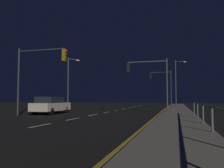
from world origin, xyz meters
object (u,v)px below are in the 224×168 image
object	(u,v)px
car	(51,105)
traffic_light_far_center	(148,74)
traffic_light_overhead_east	(161,81)
street_lamp_across_street	(70,78)
street_lamp_median	(177,79)
traffic_light_near_right	(39,67)

from	to	relation	value
car	traffic_light_far_center	distance (m)	9.55
traffic_light_overhead_east	street_lamp_across_street	world-z (taller)	street_lamp_across_street
traffic_light_far_center	street_lamp_median	distance (m)	18.98
traffic_light_near_right	street_lamp_across_street	xyz separation A→B (m)	(-2.31, 10.65, 0.01)
traffic_light_far_center	street_lamp_across_street	bearing A→B (deg)	155.33
car	traffic_light_far_center	xyz separation A→B (m)	(8.43, 3.42, 2.90)
traffic_light_near_right	street_lamp_median	world-z (taller)	street_lamp_median
car	street_lamp_median	xyz separation A→B (m)	(11.19, 22.17, 3.93)
traffic_light_far_center	traffic_light_overhead_east	size ratio (longest dim) A/B	0.90
traffic_light_far_center	street_lamp_median	bearing A→B (deg)	81.63
car	traffic_light_near_right	distance (m)	3.98
traffic_light_overhead_east	traffic_light_near_right	bearing A→B (deg)	-112.57
traffic_light_near_right	traffic_light_overhead_east	distance (m)	22.27
traffic_light_far_center	traffic_light_near_right	size ratio (longest dim) A/B	0.90
street_lamp_median	street_lamp_across_street	xyz separation A→B (m)	(-13.26, -13.93, -0.76)
traffic_light_far_center	traffic_light_overhead_east	world-z (taller)	traffic_light_overhead_east
car	traffic_light_far_center	world-z (taller)	traffic_light_far_center
traffic_light_overhead_east	street_lamp_median	xyz separation A→B (m)	(2.41, 4.01, 0.69)
street_lamp_median	street_lamp_across_street	world-z (taller)	street_lamp_median
street_lamp_across_street	traffic_light_far_center	bearing A→B (deg)	-24.67
traffic_light_near_right	traffic_light_overhead_east	xyz separation A→B (m)	(8.55, 20.56, 0.08)
car	street_lamp_across_street	distance (m)	9.07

